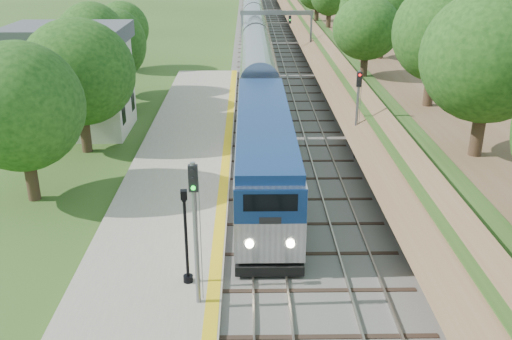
{
  "coord_description": "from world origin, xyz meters",
  "views": [
    {
      "loc": [
        -0.91,
        -12.11,
        13.73
      ],
      "look_at": [
        -0.5,
        14.87,
        2.8
      ],
      "focal_mm": 40.0,
      "sensor_mm": 36.0,
      "label": 1
    }
  ],
  "objects_px": {
    "train": "(254,27)",
    "signal_platform": "(195,219)",
    "lamppost_far": "(186,242)",
    "signal_gantry": "(276,23)",
    "signal_farside": "(357,106)",
    "station_building": "(72,79)"
  },
  "relations": [
    {
      "from": "signal_platform",
      "to": "signal_farside",
      "type": "relative_size",
      "value": 1.0
    },
    {
      "from": "lamppost_far",
      "to": "signal_farside",
      "type": "xyz_separation_m",
      "value": [
        9.65,
        15.1,
        1.5
      ]
    },
    {
      "from": "station_building",
      "to": "lamppost_far",
      "type": "xyz_separation_m",
      "value": [
        10.55,
        -21.61,
        -1.83
      ]
    },
    {
      "from": "signal_gantry",
      "to": "signal_platform",
      "type": "distance_m",
      "value": 48.35
    },
    {
      "from": "signal_platform",
      "to": "train",
      "type": "bearing_deg",
      "value": 87.34
    },
    {
      "from": "train",
      "to": "signal_platform",
      "type": "distance_m",
      "value": 62.49
    },
    {
      "from": "train",
      "to": "signal_gantry",
      "type": "bearing_deg",
      "value": -80.23
    },
    {
      "from": "train",
      "to": "signal_farside",
      "type": "distance_m",
      "value": 46.3
    },
    {
      "from": "station_building",
      "to": "lamppost_far",
      "type": "distance_m",
      "value": 24.11
    },
    {
      "from": "lamppost_far",
      "to": "train",
      "type": "bearing_deg",
      "value": 86.76
    },
    {
      "from": "lamppost_far",
      "to": "signal_gantry",
      "type": "bearing_deg",
      "value": 82.76
    },
    {
      "from": "signal_gantry",
      "to": "signal_platform",
      "type": "height_order",
      "value": "signal_platform"
    },
    {
      "from": "train",
      "to": "signal_platform",
      "type": "height_order",
      "value": "signal_platform"
    },
    {
      "from": "signal_gantry",
      "to": "signal_farside",
      "type": "height_order",
      "value": "signal_gantry"
    },
    {
      "from": "lamppost_far",
      "to": "signal_farside",
      "type": "relative_size",
      "value": 0.71
    },
    {
      "from": "station_building",
      "to": "train",
      "type": "distance_m",
      "value": 41.8
    },
    {
      "from": "signal_gantry",
      "to": "lamppost_far",
      "type": "distance_m",
      "value": 47.04
    },
    {
      "from": "train",
      "to": "lamppost_far",
      "type": "xyz_separation_m",
      "value": [
        -3.45,
        -60.96,
        -0.05
      ]
    },
    {
      "from": "station_building",
      "to": "train",
      "type": "xyz_separation_m",
      "value": [
        14.0,
        39.35,
        -1.78
      ]
    },
    {
      "from": "station_building",
      "to": "train",
      "type": "bearing_deg",
      "value": 70.42
    },
    {
      "from": "signal_gantry",
      "to": "signal_platform",
      "type": "xyz_separation_m",
      "value": [
        -5.37,
        -48.05,
        -0.79
      ]
    },
    {
      "from": "signal_farside",
      "to": "lamppost_far",
      "type": "bearing_deg",
      "value": -122.58
    }
  ]
}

